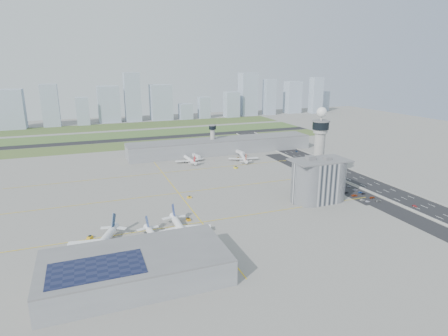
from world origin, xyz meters
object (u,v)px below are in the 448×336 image
object	(u,v)px
jet_bridge_near_0	(79,262)
car_lot_10	(355,190)
car_lot_5	(338,188)
tug_0	(90,237)
admin_building	(318,180)
jet_bridge_far_1	(237,152)
car_hw_1	(335,170)
airplane_far_b	(243,155)
car_lot_6	(379,201)
airplane_near_b	(156,236)
airplane_far_a	(189,157)
car_lot_2	(355,195)
car_hw_0	(415,206)
tug_5	(238,158)
car_lot_1	(362,200)
control_tower	(319,144)
car_hw_2	(297,151)
car_hw_4	(262,142)
jet_bridge_near_2	(196,243)
car_lot_4	(341,190)
jet_bridge_far_0	(193,156)
tug_2	(188,219)
car_lot_0	(368,201)
tug_4	(236,167)
jet_bridge_near_1	(140,252)
car_lot_9	(360,192)
tug_3	(189,197)
car_lot_3	(346,192)
airplane_near_c	(181,225)
secondary_tower	(213,137)
car_lot_8	(363,194)
car_lot_7	(372,197)
tug_1	(131,241)

from	to	relation	value
jet_bridge_near_0	car_lot_10	world-z (taller)	jet_bridge_near_0
car_lot_5	tug_0	bearing A→B (deg)	89.11
admin_building	jet_bridge_far_1	distance (m)	154.50
jet_bridge_far_1	car_hw_1	xyz separation A→B (m)	(62.90, -91.62, -2.22)
airplane_far_b	car_lot_6	bearing A→B (deg)	-148.51
airplane_near_b	car_lot_6	bearing A→B (deg)	85.91
airplane_far_a	car_lot_2	world-z (taller)	airplane_far_a
airplane_far_b	car_hw_0	bearing A→B (deg)	-144.96
tug_0	tug_5	size ratio (longest dim) A/B	0.91
airplane_near_b	airplane_far_a	distance (m)	181.78
airplane_far_a	car_lot_1	world-z (taller)	airplane_far_a
control_tower	car_hw_2	distance (m)	128.58
airplane_near_b	admin_building	bearing A→B (deg)	95.30
jet_bridge_far_1	car_hw_4	size ratio (longest dim) A/B	3.75
control_tower	car_hw_1	world-z (taller)	control_tower
jet_bridge_near_2	car_lot_4	xyz separation A→B (m)	(135.46, 51.43, -2.25)
jet_bridge_far_0	tug_2	xyz separation A→B (m)	(-49.08, -156.22, -1.90)
airplane_far_a	jet_bridge_far_1	size ratio (longest dim) A/B	2.57
car_lot_0	tug_4	bearing A→B (deg)	27.36
airplane_far_a	car_hw_4	xyz separation A→B (m)	(113.40, 61.15, -4.41)
airplane_near_b	jet_bridge_near_1	xyz separation A→B (m)	(-10.52, -10.93, -2.48)
tug_5	car_lot_0	bearing A→B (deg)	119.22
car_hw_2	car_lot_9	bearing A→B (deg)	-100.28
car_lot_0	car_lot_6	size ratio (longest dim) A/B	0.77
tug_3	tug_4	distance (m)	90.94
jet_bridge_far_1	car_lot_5	world-z (taller)	jet_bridge_far_1
jet_bridge_near_2	car_lot_9	size ratio (longest dim) A/B	3.87
control_tower	car_hw_0	size ratio (longest dim) A/B	18.12
car_lot_6	car_lot_3	bearing A→B (deg)	27.50
airplane_near_c	tug_0	bearing A→B (deg)	-106.01
car_lot_2	car_lot_10	size ratio (longest dim) A/B	1.09
jet_bridge_near_0	car_hw_4	bearing A→B (deg)	-32.40
secondary_tower	tug_3	size ratio (longest dim) A/B	10.50
car_lot_6	car_lot_8	world-z (taller)	car_lot_6
tug_0	car_hw_4	distance (m)	299.58
car_lot_1	car_lot_9	world-z (taller)	car_lot_1
car_lot_0	car_lot_10	xyz separation A→B (m)	(9.14, 24.49, -0.01)
airplane_far_b	car_lot_7	size ratio (longest dim) A/B	8.65
airplane_near_c	jet_bridge_near_0	world-z (taller)	airplane_near_c
airplane_near_c	car_lot_8	world-z (taller)	airplane_near_c
jet_bridge_near_0	car_lot_5	size ratio (longest dim) A/B	3.66
airplane_near_b	tug_2	world-z (taller)	airplane_near_b
tug_1	car_lot_7	size ratio (longest dim) A/B	0.74
car_lot_10	tug_4	bearing A→B (deg)	27.25
airplane_far_b	car_lot_5	distance (m)	117.50
jet_bridge_near_0	tug_5	size ratio (longest dim) A/B	3.99
jet_bridge_far_0	tug_5	bearing A→B (deg)	57.52
airplane_far_b	jet_bridge_near_1	xyz separation A→B (m)	(-131.73, -167.25, -2.38)
tug_4	car_lot_6	distance (m)	136.06
jet_bridge_near_1	car_lot_5	distance (m)	175.04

